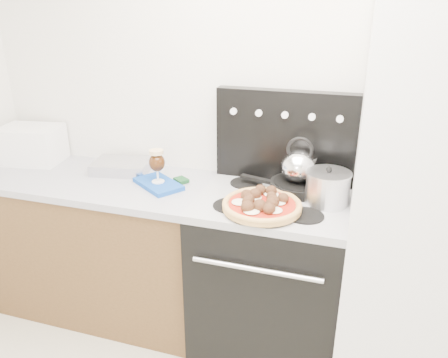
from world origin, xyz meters
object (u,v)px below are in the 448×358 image
at_px(fridge, 423,214).
at_px(toaster_oven, 32,144).
at_px(pizza_pan, 262,210).
at_px(tea_kettle, 299,164).
at_px(oven_mitt, 158,184).
at_px(pizza, 262,204).
at_px(skillet, 297,186).
at_px(beer_glass, 157,166).
at_px(base_cabinet, 97,246).
at_px(stock_pot, 327,189).
at_px(stove_body, 270,277).

bearing_deg(fridge, toaster_oven, 175.66).
distance_m(toaster_oven, pizza_pan, 1.59).
bearing_deg(tea_kettle, oven_mitt, -158.59).
distance_m(oven_mitt, pizza, 0.65).
distance_m(toaster_oven, skillet, 1.69).
height_order(beer_glass, pizza, beer_glass).
bearing_deg(base_cabinet, stock_pot, 0.02).
distance_m(oven_mitt, pizza_pan, 0.65).
relative_size(skillet, stock_pot, 1.34).
xyz_separation_m(fridge, pizza, (-0.73, -0.13, 0.01)).
distance_m(base_cabinet, pizza, 1.22).
bearing_deg(beer_glass, skillet, 8.92).
relative_size(fridge, toaster_oven, 5.27).
height_order(skillet, tea_kettle, tea_kettle).
bearing_deg(base_cabinet, pizza, -9.46).
relative_size(fridge, stock_pot, 8.88).
xyz_separation_m(pizza, tea_kettle, (0.13, 0.29, 0.12)).
height_order(oven_mitt, tea_kettle, tea_kettle).
bearing_deg(fridge, pizza_pan, -169.85).
bearing_deg(toaster_oven, oven_mitt, -17.52).
bearing_deg(base_cabinet, oven_mitt, -1.37).
xyz_separation_m(stove_body, pizza_pan, (-0.03, -0.15, 0.49)).
relative_size(fridge, oven_mitt, 6.55).
distance_m(pizza, stock_pot, 0.34).
xyz_separation_m(base_cabinet, toaster_oven, (-0.48, 0.12, 0.58)).
bearing_deg(tea_kettle, stove_body, -115.06).
height_order(fridge, stock_pot, fridge).
bearing_deg(pizza_pan, fridge, 10.15).
height_order(stove_body, beer_glass, beer_glass).
height_order(stove_body, pizza, pizza).
bearing_deg(skillet, beer_glass, -171.08).
bearing_deg(skillet, base_cabinet, -174.93).
bearing_deg(pizza, beer_glass, 164.85).
bearing_deg(skillet, tea_kettle, 0.00).
distance_m(stove_body, pizza, 0.54).
bearing_deg(stove_body, base_cabinet, 178.70).
bearing_deg(toaster_oven, base_cabinet, -23.79).
relative_size(toaster_oven, skillet, 1.25).
relative_size(oven_mitt, skillet, 1.01).
distance_m(base_cabinet, skillet, 1.32).
bearing_deg(base_cabinet, stove_body, -1.30).
bearing_deg(fridge, stove_body, 177.95).
relative_size(tea_kettle, stock_pot, 0.96).
xyz_separation_m(stove_body, skillet, (0.10, 0.13, 0.51)).
height_order(oven_mitt, beer_glass, beer_glass).
distance_m(base_cabinet, stock_pot, 1.48).
bearing_deg(oven_mitt, base_cabinet, 178.63).
relative_size(base_cabinet, pizza_pan, 4.33).
distance_m(stove_body, oven_mitt, 0.80).
height_order(stove_body, toaster_oven, toaster_oven).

